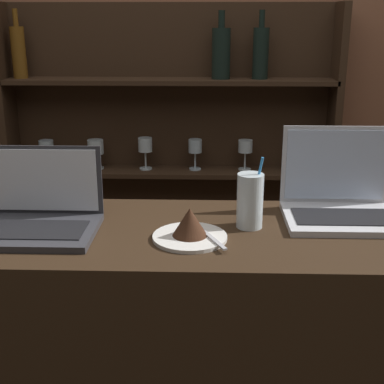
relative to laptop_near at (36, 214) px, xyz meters
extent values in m
cube|color=brown|center=(0.42, 1.11, 0.30)|extent=(7.00, 0.06, 2.70)
cube|color=#332114|center=(-0.42, 0.99, -0.24)|extent=(0.03, 0.18, 1.61)
cube|color=#332114|center=(1.00, 0.99, -0.24)|extent=(0.03, 0.18, 1.61)
cube|color=#332114|center=(0.29, 1.07, -0.24)|extent=(1.46, 0.02, 1.61)
cube|color=#332114|center=(0.29, 0.99, -0.56)|extent=(1.42, 0.18, 0.02)
cube|color=#332114|center=(0.29, 0.99, -0.16)|extent=(1.42, 0.18, 0.02)
cube|color=#332114|center=(0.29, 0.99, 0.24)|extent=(1.42, 0.18, 0.02)
cylinder|color=silver|center=(-0.27, 0.99, -0.15)|extent=(0.06, 0.06, 0.01)
cylinder|color=silver|center=(-0.27, 0.99, -0.11)|extent=(0.01, 0.01, 0.06)
cylinder|color=silver|center=(-0.27, 0.99, -0.05)|extent=(0.07, 0.07, 0.06)
cylinder|color=silver|center=(-0.05, 0.99, -0.15)|extent=(0.06, 0.06, 0.01)
cylinder|color=silver|center=(-0.05, 0.99, -0.11)|extent=(0.01, 0.01, 0.06)
cylinder|color=silver|center=(-0.05, 0.99, -0.05)|extent=(0.07, 0.07, 0.06)
cylinder|color=silver|center=(0.18, 0.99, -0.15)|extent=(0.06, 0.06, 0.01)
cylinder|color=silver|center=(0.18, 0.99, -0.10)|extent=(0.01, 0.01, 0.08)
cylinder|color=silver|center=(0.18, 0.99, -0.04)|extent=(0.06, 0.06, 0.06)
cylinder|color=silver|center=(0.40, 0.99, -0.15)|extent=(0.05, 0.05, 0.01)
cylinder|color=silver|center=(0.40, 0.99, -0.11)|extent=(0.01, 0.01, 0.07)
cylinder|color=silver|center=(0.40, 0.99, -0.04)|extent=(0.06, 0.06, 0.06)
cylinder|color=silver|center=(0.62, 0.99, -0.15)|extent=(0.06, 0.06, 0.01)
cylinder|color=silver|center=(0.62, 0.99, -0.10)|extent=(0.01, 0.01, 0.08)
cylinder|color=silver|center=(0.62, 0.99, -0.04)|extent=(0.06, 0.06, 0.05)
cylinder|color=silver|center=(0.85, 0.99, -0.15)|extent=(0.06, 0.06, 0.01)
cylinder|color=silver|center=(0.85, 0.99, -0.11)|extent=(0.01, 0.01, 0.07)
cylinder|color=silver|center=(0.85, 0.99, -0.04)|extent=(0.07, 0.07, 0.06)
cylinder|color=black|center=(0.51, 0.99, 0.36)|extent=(0.08, 0.08, 0.21)
cylinder|color=black|center=(0.51, 0.99, 0.50)|extent=(0.03, 0.03, 0.07)
cylinder|color=brown|center=(-0.35, 0.99, 0.36)|extent=(0.06, 0.06, 0.21)
cylinder|color=brown|center=(-0.35, 0.99, 0.50)|extent=(0.02, 0.02, 0.07)
cylinder|color=black|center=(0.68, 0.99, 0.36)|extent=(0.07, 0.07, 0.21)
cylinder|color=black|center=(0.68, 0.99, 0.50)|extent=(0.02, 0.02, 0.07)
cube|color=#333338|center=(0.00, -0.04, -0.03)|extent=(0.33, 0.24, 0.02)
cube|color=black|center=(0.00, -0.05, -0.02)|extent=(0.28, 0.13, 0.00)
cube|color=#333338|center=(0.00, 0.08, 0.07)|extent=(0.33, 0.00, 0.20)
cube|color=white|center=(0.00, 0.08, 0.07)|extent=(0.30, 0.01, 0.18)
cube|color=silver|center=(0.83, 0.08, -0.03)|extent=(0.32, 0.24, 0.02)
cube|color=black|center=(0.83, 0.07, -0.02)|extent=(0.27, 0.13, 0.00)
cube|color=silver|center=(0.83, 0.20, 0.09)|extent=(0.32, 0.00, 0.23)
cube|color=silver|center=(0.83, 0.20, 0.09)|extent=(0.29, 0.01, 0.21)
cylinder|color=silver|center=(0.41, -0.05, -0.04)|extent=(0.19, 0.19, 0.01)
cone|color=#381E11|center=(0.41, -0.05, 0.00)|extent=(0.09, 0.09, 0.07)
cube|color=#B7B7BC|center=(0.47, -0.07, -0.03)|extent=(0.08, 0.16, 0.00)
cylinder|color=silver|center=(0.57, 0.04, 0.03)|extent=(0.07, 0.07, 0.15)
cylinder|color=#338CD8|center=(0.59, 0.04, 0.05)|extent=(0.04, 0.01, 0.20)
camera|label=1|loc=(0.46, -1.33, 0.50)|focal=50.00mm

